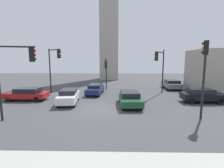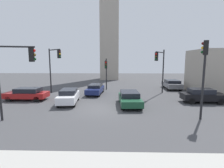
{
  "view_description": "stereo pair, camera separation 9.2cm",
  "coord_description": "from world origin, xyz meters",
  "px_view_note": "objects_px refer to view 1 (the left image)",
  "views": [
    {
      "loc": [
        1.2,
        -14.47,
        4.33
      ],
      "look_at": [
        0.77,
        4.78,
        1.59
      ],
      "focal_mm": 26.8,
      "sensor_mm": 36.0,
      "label": 1
    },
    {
      "loc": [
        1.3,
        -14.47,
        4.33
      ],
      "look_at": [
        0.77,
        4.78,
        1.59
      ],
      "focal_mm": 26.8,
      "sensor_mm": 36.0,
      "label": 2
    }
  ],
  "objects_px": {
    "traffic_light_1": "(160,63)",
    "car_2": "(171,84)",
    "traffic_light_0": "(106,68)",
    "car_4": "(95,89)",
    "car_1": "(202,95)",
    "car_3": "(27,94)",
    "car_0": "(69,96)",
    "traffic_light_4": "(204,66)",
    "traffic_light_2": "(15,67)",
    "car_5": "(130,98)",
    "traffic_light_3": "(54,62)"
  },
  "relations": [
    {
      "from": "traffic_light_1",
      "to": "car_2",
      "type": "bearing_deg",
      "value": 177.04
    },
    {
      "from": "traffic_light_1",
      "to": "car_1",
      "type": "xyz_separation_m",
      "value": [
        3.39,
        -4.05,
        -3.2
      ]
    },
    {
      "from": "traffic_light_2",
      "to": "car_2",
      "type": "distance_m",
      "value": 21.1
    },
    {
      "from": "car_1",
      "to": "car_3",
      "type": "xyz_separation_m",
      "value": [
        -18.64,
        0.65,
        -0.06
      ]
    },
    {
      "from": "traffic_light_1",
      "to": "car_4",
      "type": "xyz_separation_m",
      "value": [
        -8.15,
        -0.01,
        -3.28
      ]
    },
    {
      "from": "traffic_light_0",
      "to": "car_0",
      "type": "bearing_deg",
      "value": -29.09
    },
    {
      "from": "traffic_light_0",
      "to": "traffic_light_4",
      "type": "height_order",
      "value": "traffic_light_4"
    },
    {
      "from": "car_3",
      "to": "car_4",
      "type": "distance_m",
      "value": 7.86
    },
    {
      "from": "traffic_light_1",
      "to": "car_4",
      "type": "relative_size",
      "value": 1.32
    },
    {
      "from": "traffic_light_2",
      "to": "car_5",
      "type": "distance_m",
      "value": 9.96
    },
    {
      "from": "traffic_light_0",
      "to": "car_4",
      "type": "xyz_separation_m",
      "value": [
        -1.28,
        -2.06,
        -2.56
      ]
    },
    {
      "from": "car_0",
      "to": "car_2",
      "type": "height_order",
      "value": "car_0"
    },
    {
      "from": "car_2",
      "to": "car_5",
      "type": "bearing_deg",
      "value": 145.42
    },
    {
      "from": "car_4",
      "to": "car_5",
      "type": "relative_size",
      "value": 0.97
    },
    {
      "from": "traffic_light_4",
      "to": "car_3",
      "type": "relative_size",
      "value": 1.27
    },
    {
      "from": "car_1",
      "to": "car_5",
      "type": "relative_size",
      "value": 0.94
    },
    {
      "from": "car_0",
      "to": "car_5",
      "type": "height_order",
      "value": "car_0"
    },
    {
      "from": "traffic_light_3",
      "to": "car_5",
      "type": "bearing_deg",
      "value": 14.26
    },
    {
      "from": "car_3",
      "to": "traffic_light_0",
      "type": "bearing_deg",
      "value": -146.8
    },
    {
      "from": "car_2",
      "to": "car_0",
      "type": "bearing_deg",
      "value": 126.43
    },
    {
      "from": "traffic_light_1",
      "to": "car_3",
      "type": "distance_m",
      "value": 15.96
    },
    {
      "from": "traffic_light_2",
      "to": "car_0",
      "type": "height_order",
      "value": "traffic_light_2"
    },
    {
      "from": "car_2",
      "to": "car_4",
      "type": "relative_size",
      "value": 1.08
    },
    {
      "from": "car_2",
      "to": "car_4",
      "type": "height_order",
      "value": "car_2"
    },
    {
      "from": "traffic_light_4",
      "to": "car_3",
      "type": "height_order",
      "value": "traffic_light_4"
    },
    {
      "from": "traffic_light_3",
      "to": "car_3",
      "type": "distance_m",
      "value": 5.07
    },
    {
      "from": "traffic_light_0",
      "to": "car_1",
      "type": "distance_m",
      "value": 12.19
    },
    {
      "from": "car_4",
      "to": "traffic_light_0",
      "type": "bearing_deg",
      "value": 152.56
    },
    {
      "from": "car_3",
      "to": "car_5",
      "type": "xyz_separation_m",
      "value": [
        11.09,
        -1.86,
        -0.0
      ]
    },
    {
      "from": "traffic_light_3",
      "to": "car_1",
      "type": "xyz_separation_m",
      "value": [
        16.64,
        -3.83,
        -3.36
      ]
    },
    {
      "from": "traffic_light_0",
      "to": "car_2",
      "type": "bearing_deg",
      "value": 100.86
    },
    {
      "from": "car_5",
      "to": "traffic_light_4",
      "type": "bearing_deg",
      "value": 49.94
    },
    {
      "from": "traffic_light_2",
      "to": "traffic_light_4",
      "type": "distance_m",
      "value": 13.4
    },
    {
      "from": "traffic_light_1",
      "to": "traffic_light_4",
      "type": "relative_size",
      "value": 1.0
    },
    {
      "from": "car_3",
      "to": "car_0",
      "type": "bearing_deg",
      "value": 165.45
    },
    {
      "from": "traffic_light_1",
      "to": "traffic_light_4",
      "type": "bearing_deg",
      "value": 36.46
    },
    {
      "from": "traffic_light_2",
      "to": "car_2",
      "type": "relative_size",
      "value": 1.16
    },
    {
      "from": "traffic_light_0",
      "to": "car_4",
      "type": "relative_size",
      "value": 1.06
    },
    {
      "from": "traffic_light_2",
      "to": "car_0",
      "type": "bearing_deg",
      "value": 50.73
    },
    {
      "from": "traffic_light_1",
      "to": "car_2",
      "type": "xyz_separation_m",
      "value": [
        3.01,
        4.38,
        -3.22
      ]
    },
    {
      "from": "car_2",
      "to": "traffic_light_4",
      "type": "bearing_deg",
      "value": 172.61
    },
    {
      "from": "car_0",
      "to": "car_4",
      "type": "xyz_separation_m",
      "value": [
        2.12,
        4.7,
        -0.07
      ]
    },
    {
      "from": "traffic_light_1",
      "to": "car_3",
      "type": "height_order",
      "value": "traffic_light_1"
    },
    {
      "from": "traffic_light_0",
      "to": "car_3",
      "type": "distance_m",
      "value": 10.3
    },
    {
      "from": "car_3",
      "to": "car_5",
      "type": "bearing_deg",
      "value": 170.65
    },
    {
      "from": "car_2",
      "to": "traffic_light_3",
      "type": "bearing_deg",
      "value": 107.86
    },
    {
      "from": "traffic_light_4",
      "to": "car_2",
      "type": "height_order",
      "value": "traffic_light_4"
    },
    {
      "from": "traffic_light_3",
      "to": "car_1",
      "type": "relative_size",
      "value": 1.39
    },
    {
      "from": "traffic_light_1",
      "to": "car_2",
      "type": "relative_size",
      "value": 1.22
    },
    {
      "from": "traffic_light_3",
      "to": "car_2",
      "type": "height_order",
      "value": "traffic_light_3"
    }
  ]
}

